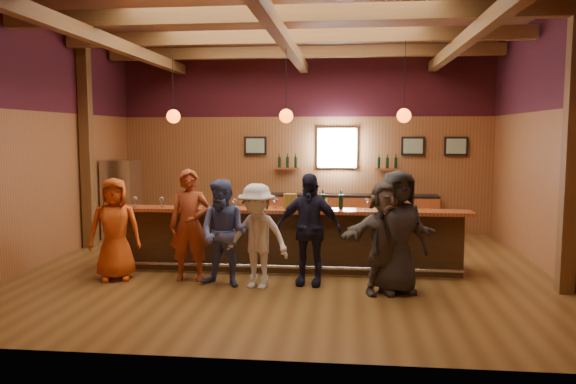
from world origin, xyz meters
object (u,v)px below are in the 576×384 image
object	(u,v)px
bar_counter	(288,239)
ice_bucket	(290,201)
customer_denim	(224,233)
customer_orange	(115,229)
customer_white	(257,236)
stainless_fridge	(121,199)
bartender	(313,218)
customer_dark	(398,232)
back_bar_cabinet	(353,214)
customer_navy	(309,229)
customer_redvest	(190,225)
customer_brown	(385,237)
bottle_a	(323,201)

from	to	relation	value
bar_counter	ice_bucket	size ratio (longest dim) A/B	24.05
ice_bucket	customer_denim	bearing A→B (deg)	-133.60
customer_orange	customer_white	distance (m)	2.41
bar_counter	stainless_fridge	distance (m)	4.81
stainless_fridge	bartender	xyz separation A→B (m)	(4.48, -1.26, -0.17)
customer_dark	bartender	xyz separation A→B (m)	(-1.44, 2.61, -0.20)
back_bar_cabinet	ice_bucket	size ratio (longest dim) A/B	15.27
stainless_fridge	customer_dark	distance (m)	7.07
customer_orange	customer_dark	distance (m)	4.55
stainless_fridge	customer_dark	xyz separation A→B (m)	(5.92, -3.87, 0.03)
customer_white	ice_bucket	distance (m)	1.20
stainless_fridge	ice_bucket	world-z (taller)	stainless_fridge
back_bar_cabinet	customer_navy	distance (m)	4.73
customer_navy	ice_bucket	xyz separation A→B (m)	(-0.37, 0.75, 0.35)
bar_counter	customer_orange	bearing A→B (deg)	-157.62
ice_bucket	customer_white	bearing A→B (deg)	-111.36
back_bar_cabinet	customer_redvest	world-z (taller)	customer_redvest
back_bar_cabinet	ice_bucket	world-z (taller)	ice_bucket
customer_white	customer_brown	size ratio (longest dim) A/B	0.96
bar_counter	customer_brown	xyz separation A→B (m)	(1.62, -1.45, 0.33)
customer_navy	bartender	bearing A→B (deg)	99.79
stainless_fridge	customer_denim	distance (m)	4.97
customer_redvest	customer_dark	distance (m)	3.33
customer_redvest	customer_denim	size ratio (longest dim) A/B	1.08
customer_brown	bartender	xyz separation A→B (m)	(-1.26, 2.64, -0.12)
customer_denim	customer_dark	bearing A→B (deg)	11.01
back_bar_cabinet	bottle_a	bearing A→B (deg)	-98.25
customer_white	ice_bucket	size ratio (longest dim) A/B	6.24
bar_counter	customer_redvest	xyz separation A→B (m)	(-1.50, -1.03, 0.39)
back_bar_cabinet	customer_orange	xyz separation A→B (m)	(-3.92, -4.70, 0.37)
stainless_fridge	bartender	bearing A→B (deg)	-15.72
customer_orange	bottle_a	bearing A→B (deg)	-3.90
customer_navy	bartender	world-z (taller)	customer_navy
bar_counter	customer_dark	size ratio (longest dim) A/B	3.39
customer_white	bottle_a	distance (m)	1.55
bartender	customer_white	bearing A→B (deg)	94.78
customer_white	customer_dark	xyz separation A→B (m)	(2.14, -0.05, 0.11)
customer_denim	bottle_a	size ratio (longest dim) A/B	5.02
customer_white	customer_orange	bearing A→B (deg)	-169.05
customer_redvest	bottle_a	size ratio (longest dim) A/B	5.43
stainless_fridge	customer_white	size ratio (longest dim) A/B	1.10
back_bar_cabinet	customer_navy	size ratio (longest dim) A/B	2.24
customer_navy	bottle_a	size ratio (longest dim) A/B	5.30
bar_counter	ice_bucket	xyz separation A→B (m)	(0.07, -0.33, 0.72)
customer_redvest	bartender	size ratio (longest dim) A/B	1.25
customer_orange	ice_bucket	size ratio (longest dim) A/B	6.43
customer_white	bartender	size ratio (longest dim) A/B	1.12
bar_counter	stainless_fridge	bearing A→B (deg)	149.24
customer_redvest	customer_dark	xyz separation A→B (m)	(3.30, -0.39, 0.02)
bar_counter	bartender	bearing A→B (deg)	73.05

